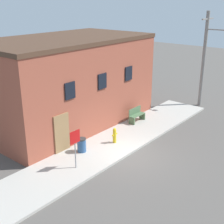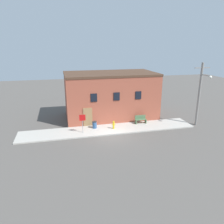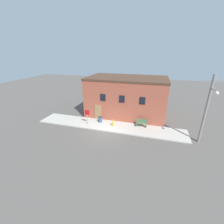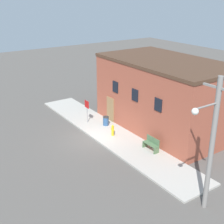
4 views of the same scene
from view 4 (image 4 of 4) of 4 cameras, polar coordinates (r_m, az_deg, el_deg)
ground_plane at (r=23.84m, az=-3.49°, el=-4.94°), size 80.00×80.00×0.00m
sidewalk at (r=24.53m, az=-0.50°, el=-3.96°), size 18.77×2.98×0.12m
brick_building at (r=25.26m, az=9.66°, el=3.17°), size 11.03×6.18×5.58m
fire_hydrant at (r=23.88m, az=0.12°, el=-3.35°), size 0.41×0.19×0.88m
stop_sign at (r=26.01m, az=-4.60°, el=0.84°), size 0.63×0.06×1.93m
bench at (r=21.96m, az=7.21°, el=-5.86°), size 1.28×0.44×0.93m
trash_bin at (r=25.74m, az=-1.13°, el=-1.62°), size 0.49×0.49×0.76m
utility_pole at (r=15.66m, az=17.64°, el=-5.23°), size 1.80×1.76×7.01m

